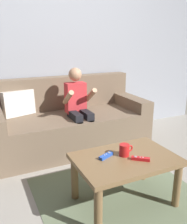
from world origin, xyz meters
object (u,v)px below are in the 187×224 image
(game_remote_red_near_edge, at_px, (140,159))
(game_remote_blue_center, at_px, (106,156))
(person_seated_on_couch, at_px, (78,105))
(coffee_table, at_px, (125,165))
(couch, at_px, (68,124))
(coffee_mug, at_px, (125,150))

(game_remote_red_near_edge, bearing_deg, game_remote_blue_center, 144.18)
(person_seated_on_couch, relative_size, game_remote_red_near_edge, 7.41)
(person_seated_on_couch, xyz_separation_m, coffee_table, (-0.03, -1.06, -0.23))
(couch, height_order, game_remote_red_near_edge, couch)
(couch, height_order, coffee_table, couch)
(coffee_table, distance_m, game_remote_red_near_edge, 0.14)
(couch, xyz_separation_m, game_remote_red_near_edge, (0.12, -1.33, 0.12))
(person_seated_on_couch, bearing_deg, couch, 112.63)
(game_remote_red_near_edge, distance_m, coffee_mug, 0.14)
(couch, distance_m, game_remote_red_near_edge, 1.34)
(coffee_mug, bearing_deg, coffee_table, -103.67)
(couch, distance_m, coffee_mug, 1.22)
(person_seated_on_couch, height_order, game_remote_red_near_edge, person_seated_on_couch)
(game_remote_red_near_edge, height_order, game_remote_blue_center, same)
(game_remote_red_near_edge, xyz_separation_m, game_remote_blue_center, (-0.21, 0.15, 0.00))
(person_seated_on_couch, height_order, game_remote_blue_center, person_seated_on_couch)
(person_seated_on_couch, bearing_deg, game_remote_blue_center, -99.70)
(couch, xyz_separation_m, person_seated_on_couch, (0.08, -0.18, 0.27))
(game_remote_blue_center, bearing_deg, couch, 85.41)
(person_seated_on_couch, relative_size, game_remote_blue_center, 6.87)
(coffee_table, height_order, coffee_mug, coffee_mug)
(couch, bearing_deg, game_remote_blue_center, -94.59)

